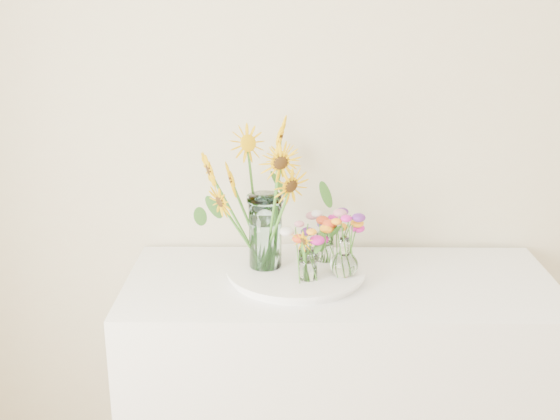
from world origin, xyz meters
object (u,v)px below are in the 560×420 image
at_px(small_vase_a, 308,265).
at_px(small_vase_c, 325,248).
at_px(mason_jar, 265,232).
at_px(small_vase_b, 344,257).
at_px(counter, 337,400).
at_px(tray, 296,274).

bearing_deg(small_vase_a, small_vase_c, 68.65).
relative_size(mason_jar, small_vase_c, 2.48).
bearing_deg(small_vase_b, mason_jar, 164.75).
relative_size(counter, tray, 3.24).
distance_m(counter, small_vase_c, 0.54).
bearing_deg(counter, small_vase_b, -69.28).
bearing_deg(counter, tray, 169.69).
xyz_separation_m(counter, small_vase_a, (-0.11, -0.05, 0.53)).
bearing_deg(small_vase_a, small_vase_b, 16.11).
xyz_separation_m(tray, small_vase_b, (0.15, -0.05, 0.08)).
xyz_separation_m(small_vase_b, small_vase_c, (-0.06, 0.12, -0.01)).
bearing_deg(small_vase_a, counter, 26.20).
xyz_separation_m(tray, small_vase_a, (0.04, -0.08, 0.06)).
distance_m(tray, small_vase_b, 0.18).
relative_size(tray, small_vase_a, 4.19).
relative_size(counter, small_vase_c, 13.89).
bearing_deg(small_vase_b, counter, 110.72).
distance_m(mason_jar, small_vase_c, 0.22).
height_order(small_vase_a, small_vase_b, small_vase_b).
height_order(mason_jar, small_vase_c, mason_jar).
height_order(small_vase_a, small_vase_c, small_vase_a).
distance_m(counter, mason_jar, 0.65).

